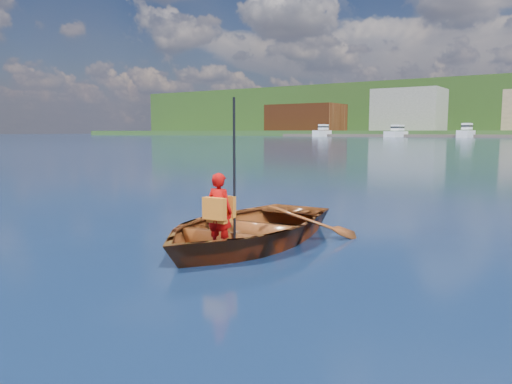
# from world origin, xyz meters

# --- Properties ---
(ground) EXTENTS (600.00, 600.00, 0.00)m
(ground) POSITION_xyz_m (0.00, 0.00, 0.00)
(ground) COLOR #112746
(ground) RESTS_ON ground
(rowboat) EXTENTS (2.97, 4.02, 0.80)m
(rowboat) POSITION_xyz_m (-0.95, -0.76, 0.25)
(rowboat) COLOR brown
(rowboat) RESTS_ON ground
(child_paddler) EXTENTS (0.41, 0.35, 2.10)m
(child_paddler) POSITION_xyz_m (-0.76, -1.65, 0.66)
(child_paddler) COLOR #C10807
(child_paddler) RESTS_ON ground
(hillside_trees) EXTENTS (267.21, 74.98, 23.17)m
(hillside_trees) POSITION_xyz_m (-41.31, 239.61, 18.26)
(hillside_trees) COLOR #382314
(hillside_trees) RESTS_ON ground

